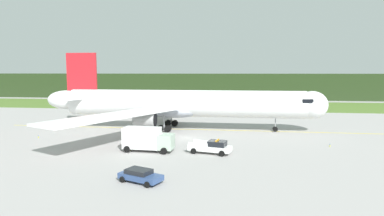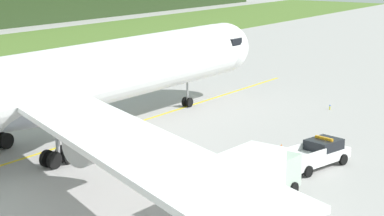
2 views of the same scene
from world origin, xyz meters
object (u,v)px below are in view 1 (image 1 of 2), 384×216
object	(u,v)px
airliner	(180,104)
ops_pickup_truck	(211,147)
apron_cone	(225,146)
staff_car	(140,175)
catering_truck	(147,139)

from	to	relation	value
airliner	ops_pickup_truck	distance (m)	19.76
airliner	ops_pickup_truck	size ratio (longest dim) A/B	8.92
ops_pickup_truck	apron_cone	bearing A→B (deg)	64.22
airliner	staff_car	xyz separation A→B (m)	(1.31, -30.28, -4.11)
staff_car	apron_cone	bearing A→B (deg)	63.94
catering_truck	ops_pickup_truck	bearing A→B (deg)	-0.13
ops_pickup_truck	catering_truck	size ratio (longest dim) A/B	0.86
airliner	apron_cone	distance (m)	17.60
ops_pickup_truck	staff_car	distance (m)	13.78
staff_car	apron_cone	distance (m)	17.70
ops_pickup_truck	staff_car	bearing A→B (deg)	-116.13
ops_pickup_truck	staff_car	xyz separation A→B (m)	(-6.07, -12.37, -0.20)
ops_pickup_truck	apron_cone	xyz separation A→B (m)	(1.70, 3.53, -0.59)
airliner	ops_pickup_truck	bearing A→B (deg)	-67.62
airliner	ops_pickup_truck	xyz separation A→B (m)	(7.38, -17.92, -3.91)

